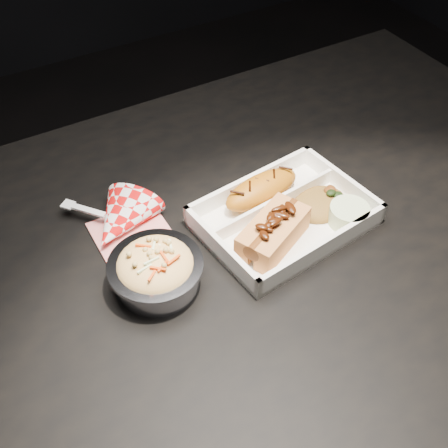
{
  "coord_description": "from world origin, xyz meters",
  "views": [
    {
      "loc": [
        -0.35,
        -0.49,
        1.37
      ],
      "look_at": [
        -0.07,
        -0.02,
        0.81
      ],
      "focal_mm": 45.0,
      "sensor_mm": 36.0,
      "label": 1
    }
  ],
  "objects": [
    {
      "name": "napkin_fork",
      "position": [
        -0.19,
        0.1,
        0.77
      ],
      "size": [
        0.15,
        0.16,
        0.1
      ],
      "rotation": [
        0.0,
        0.0,
        -0.89
      ],
      "color": "red",
      "rests_on": "dining_table"
    },
    {
      "name": "cupcake_liner",
      "position": [
        0.12,
        -0.06,
        0.77
      ],
      "size": [
        0.06,
        0.06,
        0.03
      ],
      "primitive_type": "cylinder",
      "color": "beige",
      "rests_on": "food_tray"
    },
    {
      "name": "foil_coleslaw_cup",
      "position": [
        -0.18,
        -0.02,
        0.78
      ],
      "size": [
        0.13,
        0.13,
        0.07
      ],
      "color": "silver",
      "rests_on": "dining_table"
    },
    {
      "name": "hotdog",
      "position": [
        -0.01,
        -0.04,
        0.78
      ],
      "size": [
        0.13,
        0.1,
        0.06
      ],
      "rotation": [
        0.0,
        0.0,
        0.44
      ],
      "color": "#D78949",
      "rests_on": "food_tray"
    },
    {
      "name": "dining_table",
      "position": [
        0.0,
        0.0,
        0.66
      ],
      "size": [
        1.2,
        0.8,
        0.75
      ],
      "color": "black",
      "rests_on": "ground"
    },
    {
      "name": "fried_rice_mound",
      "position": [
        0.1,
        -0.02,
        0.77
      ],
      "size": [
        0.1,
        0.09,
        0.03
      ],
      "primitive_type": "ellipsoid",
      "rotation": [
        0.0,
        0.0,
        0.12
      ],
      "color": "olive",
      "rests_on": "food_tray"
    },
    {
      "name": "fried_pastry",
      "position": [
        0.03,
        0.04,
        0.78
      ],
      "size": [
        0.14,
        0.07,
        0.04
      ],
      "primitive_type": "ellipsoid",
      "rotation": [
        0.0,
        0.0,
        0.12
      ],
      "color": "#C06C13",
      "rests_on": "food_tray"
    },
    {
      "name": "floor",
      "position": [
        0.0,
        0.0,
        -0.03
      ],
      "size": [
        4.0,
        4.0,
        0.05
      ],
      "primitive_type": "cube",
      "color": "black",
      "rests_on": "ground"
    },
    {
      "name": "food_tray",
      "position": [
        0.03,
        -0.01,
        0.76
      ],
      "size": [
        0.27,
        0.21,
        0.04
      ],
      "rotation": [
        0.0,
        0.0,
        0.12
      ],
      "color": "white",
      "rests_on": "dining_table"
    }
  ]
}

